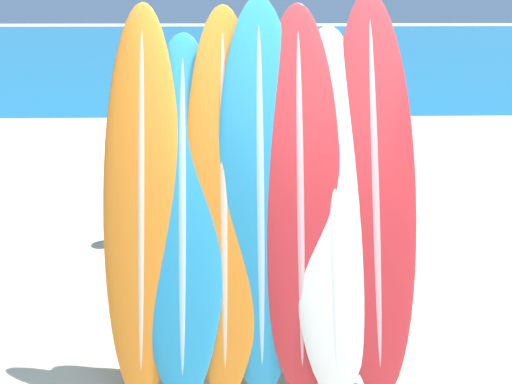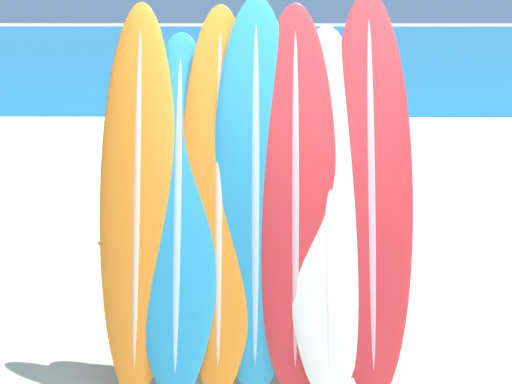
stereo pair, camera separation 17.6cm
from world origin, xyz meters
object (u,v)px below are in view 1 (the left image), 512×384
object	(u,v)px
surfboard_slot_2	(224,198)
surfboard_slot_5	(332,208)
surfboard_slot_6	(374,189)
person_mid_beach	(161,99)
person_near_water	(212,128)
person_far_right	(167,143)
surfboard_slot_3	(260,193)
person_far_left	(280,92)
surfboard_slot_1	(183,213)
surfboard_slot_4	(300,197)
surfboard_rack	(260,297)
surfboard_slot_0	(142,197)

from	to	relation	value
surfboard_slot_2	surfboard_slot_5	xyz separation A→B (m)	(0.69, -0.03, -0.06)
surfboard_slot_6	person_mid_beach	xyz separation A→B (m)	(-2.13, 6.30, -0.36)
person_near_water	person_far_right	xyz separation A→B (m)	(-0.41, -1.52, 0.15)
surfboard_slot_3	person_far_left	distance (m)	6.51
person_near_water	person_far_left	world-z (taller)	person_far_left
surfboard_slot_2	person_far_left	xyz separation A→B (m)	(0.81, 6.48, -0.23)
surfboard_slot_5	person_far_left	distance (m)	6.51
person_far_right	person_mid_beach	bearing A→B (deg)	23.22
surfboard_slot_2	surfboard_slot_6	bearing A→B (deg)	1.26
surfboard_slot_1	surfboard_slot_6	size ratio (longest dim) A/B	0.89
surfboard_slot_1	person_mid_beach	bearing A→B (deg)	98.18
surfboard_slot_5	person_far_right	size ratio (longest dim) A/B	1.24
surfboard_slot_4	person_far_right	distance (m)	2.76
surfboard_slot_4	person_mid_beach	bearing A→B (deg)	104.62
surfboard_rack	surfboard_slot_3	distance (m)	0.70
surfboard_slot_1	person_far_left	xyz separation A→B (m)	(1.07, 6.51, -0.14)
surfboard_slot_0	person_mid_beach	xyz separation A→B (m)	(-0.66, 6.33, -0.32)
surfboard_slot_1	person_far_left	size ratio (longest dim) A/B	1.25
surfboard_slot_4	person_near_water	bearing A→B (deg)	100.11
person_near_water	surfboard_slot_5	bearing A→B (deg)	145.36
surfboard_slot_0	surfboard_slot_5	bearing A→B (deg)	-1.06
surfboard_rack	person_far_left	bearing A→B (deg)	84.89
person_far_right	surfboard_slot_0	bearing A→B (deg)	-161.59
surfboard_slot_5	surfboard_slot_6	bearing A→B (deg)	9.68
person_far_left	surfboard_slot_3	bearing A→B (deg)	163.87
surfboard_slot_0	person_far_left	distance (m)	6.62
surfboard_slot_0	surfboard_slot_5	world-z (taller)	surfboard_slot_0
surfboard_slot_0	surfboard_slot_2	distance (m)	0.51
surfboard_slot_5	surfboard_slot_4	bearing A→B (deg)	176.88
surfboard_slot_3	surfboard_rack	bearing A→B (deg)	-94.31
surfboard_slot_0	person_near_water	bearing A→B (deg)	86.06
surfboard_slot_3	person_far_right	world-z (taller)	surfboard_slot_3
surfboard_slot_0	person_near_water	size ratio (longest dim) A/B	1.55
surfboard_rack	surfboard_slot_2	xyz separation A→B (m)	(-0.23, 0.06, 0.67)
surfboard_slot_5	surfboard_slot_1	bearing A→B (deg)	-179.67
surfboard_rack	surfboard_slot_0	distance (m)	1.00
person_mid_beach	surfboard_slot_6	bearing A→B (deg)	-92.96
surfboard_slot_1	surfboard_slot_6	distance (m)	1.23
surfboard_slot_3	surfboard_slot_0	bearing A→B (deg)	-179.87
surfboard_rack	surfboard_slot_6	world-z (taller)	surfboard_slot_6
surfboard_slot_3	surfboard_slot_4	bearing A→B (deg)	-2.90
surfboard_slot_6	surfboard_rack	bearing A→B (deg)	-173.56
surfboard_slot_4	surfboard_slot_1	bearing A→B (deg)	-178.70
person_far_left	surfboard_slot_0	bearing A→B (deg)	157.44
surfboard_slot_2	surfboard_slot_4	distance (m)	0.48
person_near_water	surfboard_slot_3	bearing A→B (deg)	139.11
surfboard_slot_3	person_far_left	world-z (taller)	surfboard_slot_3
surfboard_slot_3	person_mid_beach	bearing A→B (deg)	102.51
surfboard_slot_2	person_far_right	size ratio (longest dim) A/B	1.31
person_mid_beach	person_far_right	distance (m)	3.87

